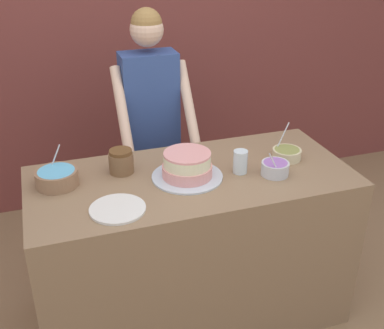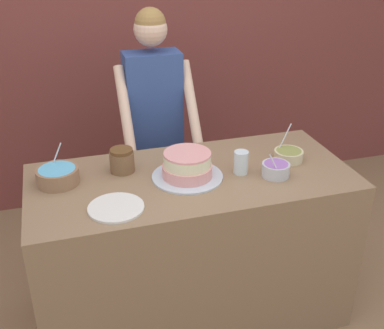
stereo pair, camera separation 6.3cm
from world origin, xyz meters
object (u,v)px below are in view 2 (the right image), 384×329
Objects in this scene: person_baker at (154,112)px; frosting_bowl_blue at (58,175)px; frosting_bowl_olive at (288,155)px; ceramic_plate at (116,208)px; cake at (187,166)px; frosting_bowl_purple at (276,169)px; stoneware_jar at (122,160)px; drinking_glass at (241,162)px.

frosting_bowl_blue is (-0.60, -0.57, -0.05)m from person_baker.
frosting_bowl_olive is 0.73× the size of ceramic_plate.
person_baker reaches higher than cake.
frosting_bowl_blue is (-0.61, 0.12, -0.02)m from cake.
frosting_bowl_blue reaches higher than ceramic_plate.
frosting_bowl_purple reaches higher than stoneware_jar.
cake is 2.53× the size of frosting_bowl_purple.
frosting_bowl_blue is 1.18m from frosting_bowl_olive.
frosting_bowl_olive is 1.55× the size of drinking_glass.
drinking_glass is (0.27, -0.03, -0.00)m from cake.
frosting_bowl_blue is at bearing -136.71° from person_baker.
frosting_bowl_blue is 0.89m from drinking_glass.
ceramic_plate is (-0.65, -0.16, -0.05)m from drinking_glass.
frosting_bowl_olive is at bearing -48.82° from person_baker.
frosting_bowl_olive is 0.97m from ceramic_plate.
stoneware_jar is at bearing 171.55° from frosting_bowl_olive.
drinking_glass is (-0.30, -0.06, 0.03)m from frosting_bowl_olive.
stoneware_jar is at bearing 159.50° from frosting_bowl_purple.
cake reaches higher than ceramic_plate.
cake is 1.41× the size of ceramic_plate.
stoneware_jar reaches higher than drinking_glass.
frosting_bowl_purple is 0.56× the size of ceramic_plate.
frosting_bowl_purple is at bearing -20.50° from stoneware_jar.
person_baker reaches higher than ceramic_plate.
frosting_bowl_purple is 0.81m from ceramic_plate.
person_baker is 4.54× the size of cake.
frosting_bowl_blue is 0.32m from stoneware_jar.
frosting_bowl_purple is (-0.14, -0.14, 0.01)m from frosting_bowl_olive.
stoneware_jar is (-0.29, 0.16, -0.00)m from cake.
stoneware_jar is (-0.56, 0.19, 0.00)m from drinking_glass.
ceramic_plate is (-0.95, -0.22, -0.03)m from frosting_bowl_olive.
frosting_bowl_purple is 0.17m from drinking_glass.
frosting_bowl_olive is at bearing 13.17° from ceramic_plate.
ceramic_plate is at bearing -153.61° from cake.
cake is 2.85× the size of stoneware_jar.
frosting_bowl_purple reaches higher than ceramic_plate.
cake is 0.62m from frosting_bowl_blue.
cake is 0.34m from stoneware_jar.
frosting_bowl_olive reaches higher than cake.
cake is 0.43m from ceramic_plate.
person_baker reaches higher than frosting_bowl_olive.
stoneware_jar is at bearing 151.60° from cake.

